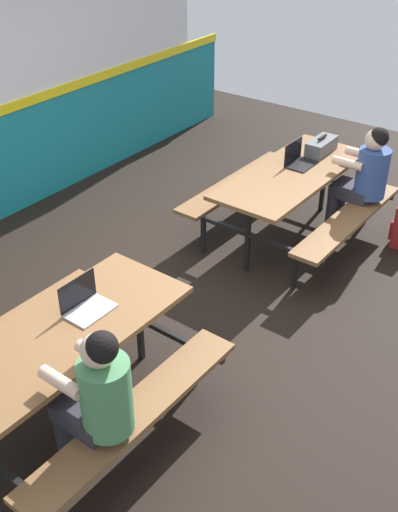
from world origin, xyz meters
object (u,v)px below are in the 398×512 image
Objects in this scene: picnic_table_left at (61,353)px; toolbox_grey at (321,146)px; laptop_silver at (86,304)px; student_further at (364,175)px; picnic_table_right at (291,187)px; laptop_dark at (299,160)px; student_nearer at (97,396)px.

picnic_table_left is 3.60m from toolbox_grey.
toolbox_grey is at bearing -1.08° from laptop_silver.
student_further is at bearing -9.69° from picnic_table_left.
student_further reaches higher than picnic_table_right.
picnic_table_left is at bearing -173.44° from laptop_silver.
toolbox_grey is at bearing -0.47° from picnic_table_left.
student_further reaches higher than laptop_dark.
picnic_table_right is 0.63m from toolbox_grey.
picnic_table_left is 1.54× the size of student_further.
picnic_table_left is at bearing 170.31° from student_further.
student_nearer is at bearing -130.95° from laptop_silver.
toolbox_grey reaches higher than picnic_table_left.
student_further is 3.73× the size of laptop_silver.
toolbox_grey is (0.39, -0.04, 0.02)m from laptop_dark.
laptop_silver is at bearing 178.92° from toolbox_grey.
student_nearer is at bearing 179.52° from student_further.
laptop_dark is (-0.22, 0.60, 0.08)m from student_further.
laptop_silver and laptop_dark have the same top height.
laptop_silver is 0.81× the size of toolbox_grey.
picnic_table_left is 5.74× the size of laptop_silver.
laptop_dark is at bearing -0.36° from laptop_silver.
picnic_table_left is 0.36m from laptop_silver.
student_nearer reaches higher than laptop_silver.
student_further is 3.73× the size of laptop_dark.
student_nearer is at bearing -170.57° from laptop_dark.
laptop_dark is at bearing 173.64° from toolbox_grey.
laptop_silver is (0.51, 0.59, 0.08)m from student_nearer.
student_nearer is 3.47m from laptop_dark.
toolbox_grey is (3.81, 0.52, 0.10)m from student_nearer.
picnic_table_right is 0.71m from student_further.
student_further reaches higher than laptop_silver.
picnic_table_left and picnic_table_right have the same top height.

